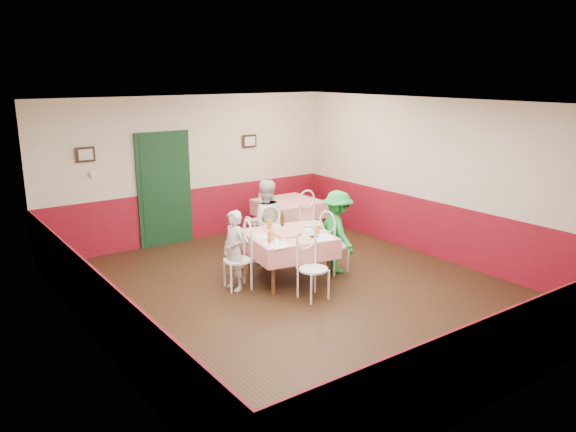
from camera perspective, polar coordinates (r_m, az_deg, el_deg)
floor at (r=8.54m, az=1.13°, el=-7.72°), size 7.00×7.00×0.00m
ceiling at (r=7.92m, az=1.23°, el=11.39°), size 7.00×7.00×0.00m
back_wall at (r=11.07m, az=-9.77°, el=4.76°), size 6.00×0.10×2.80m
front_wall at (r=5.82m, az=22.38°, el=-4.93°), size 6.00×0.10×2.80m
left_wall at (r=6.82m, az=-19.47°, el=-1.91°), size 0.10×7.00×2.80m
right_wall at (r=10.17m, az=14.87°, el=3.63°), size 0.10×7.00×2.80m
wainscot_back at (r=11.24m, az=-9.55°, el=0.22°), size 6.00×0.03×1.00m
wainscot_front at (r=6.17m, az=21.44°, el=-12.82°), size 6.00×0.03×1.00m
wainscot_left at (r=7.11m, az=-18.75°, el=-8.87°), size 0.03×7.00×1.00m
wainscot_right at (r=10.36m, az=14.50°, el=-1.27°), size 0.03×7.00×1.00m
door at (r=10.84m, az=-12.43°, el=2.54°), size 0.96×0.06×2.10m
picture_left at (r=10.25m, az=-19.89°, el=5.89°), size 0.32×0.03×0.26m
picture_right at (r=11.58m, az=-3.93°, el=7.60°), size 0.32×0.03×0.26m
thermostat at (r=10.33m, az=-19.19°, el=4.04°), size 0.10×0.03×0.10m
main_table at (r=8.90m, az=-0.00°, el=-4.21°), size 1.41×1.41×0.77m
second_table at (r=11.15m, az=0.09°, el=-0.35°), size 1.12×1.12×0.77m
chair_left at (r=8.56m, az=-5.15°, el=-4.51°), size 0.50×0.50×0.90m
chair_right at (r=9.26m, az=4.76°, el=-3.03°), size 0.45×0.45×0.90m
chair_far at (r=9.62m, az=-2.19°, el=-2.32°), size 0.51×0.51×0.90m
chair_near at (r=8.16m, az=2.59°, el=-5.43°), size 0.42×0.42×0.90m
chair_second_a at (r=10.73m, az=-3.17°, el=-0.56°), size 0.42×0.42×0.90m
chair_second_b at (r=10.56m, az=2.47°, el=-0.80°), size 0.42×0.42×0.90m
pizza at (r=8.74m, az=-0.08°, el=-1.82°), size 0.50×0.50×0.03m
plate_left at (r=8.61m, az=-2.63°, el=-2.14°), size 0.29×0.29×0.01m
plate_right at (r=8.97m, az=2.24°, el=-1.45°), size 0.29×0.29×0.01m
plate_far at (r=9.17m, az=-1.01°, el=-1.09°), size 0.29×0.29×0.01m
glass_a at (r=8.39m, az=-1.81°, el=-2.09°), size 0.09×0.09×0.15m
glass_b at (r=8.76m, az=3.01°, el=-1.43°), size 0.08×0.08×0.13m
glass_c at (r=9.04m, az=-1.92°, el=-0.86°), size 0.10×0.10×0.16m
beer_bottle at (r=9.15m, az=-0.59°, el=-0.41°), size 0.07×0.07×0.23m
shaker_a at (r=8.25m, az=-1.46°, el=-2.60°), size 0.04×0.04×0.09m
shaker_b at (r=8.24m, az=-0.80°, el=-2.62°), size 0.04×0.04×0.09m
shaker_c at (r=8.26m, az=-1.92°, el=-2.59°), size 0.04×0.04×0.09m
menu_left at (r=8.26m, az=-1.06°, el=-2.89°), size 0.31×0.41×0.00m
menu_right at (r=8.63m, az=3.52°, el=-2.15°), size 0.43×0.48×0.00m
wallet at (r=8.63m, az=2.67°, el=-2.08°), size 0.12×0.11×0.02m
diner_left at (r=8.50m, az=-5.49°, el=-3.51°), size 0.33×0.47×1.23m
diner_far at (r=9.58m, az=-2.33°, el=-0.63°), size 0.88×0.80×1.47m
diner_right at (r=9.22m, az=5.05°, el=-1.61°), size 0.70×0.98×1.37m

